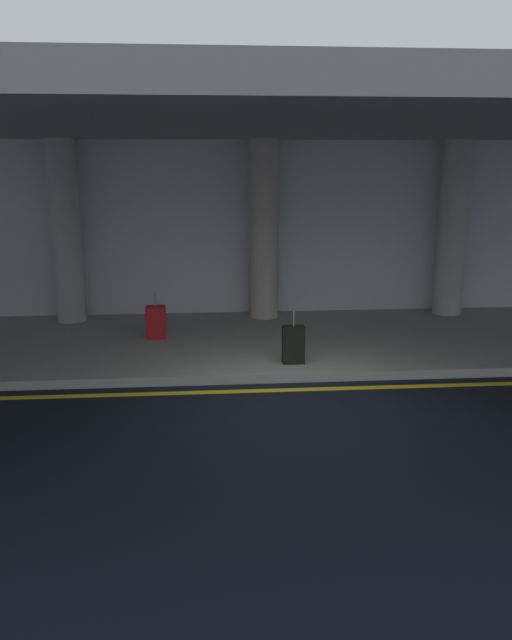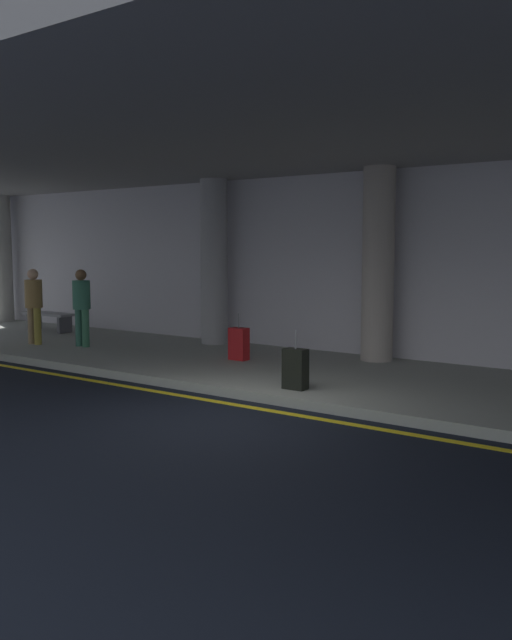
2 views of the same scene
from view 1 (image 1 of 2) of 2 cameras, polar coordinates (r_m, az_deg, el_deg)
ground_plane at (r=9.04m, az=3.50°, el=-7.86°), size 60.00×60.00×0.00m
sidewalk at (r=11.92m, az=1.42°, el=-1.93°), size 26.00×4.20×0.15m
lane_stripe_yellow at (r=9.67m, az=2.92°, el=-6.30°), size 26.00×0.14×0.01m
support_column_left_mid at (r=13.39m, az=-16.74°, el=7.57°), size 0.60×0.60×3.65m
support_column_center at (r=13.16m, az=0.71°, el=8.05°), size 0.60×0.60×3.65m
support_column_right_mid at (r=14.10m, az=17.27°, el=7.84°), size 0.60×0.60×3.65m
ceiling_overhang at (r=10.97m, az=1.83°, el=17.14°), size 28.00×13.20×0.30m
terminal_back_wall at (r=13.77m, az=0.47°, el=8.02°), size 26.00×0.30×3.80m
suitcase_upright_primary at (r=10.36m, az=3.39°, el=-2.23°), size 0.36×0.22×0.90m
suitcase_upright_secondary at (r=11.91m, az=-9.01°, el=-0.19°), size 0.36×0.22×0.90m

